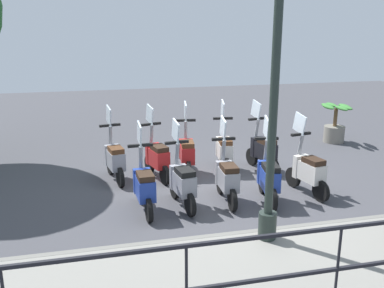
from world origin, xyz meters
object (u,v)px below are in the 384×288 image
at_px(scooter_near_1, 268,177).
at_px(scooter_far_1, 224,150).
at_px(potted_palm, 335,126).
at_px(scooter_far_3, 157,157).
at_px(lamp_post_near, 273,120).
at_px(scooter_near_0, 308,170).
at_px(scooter_near_2, 227,177).
at_px(scooter_far_0, 263,150).
at_px(scooter_far_2, 187,152).
at_px(scooter_near_4, 144,186).
at_px(scooter_near_3, 182,181).
at_px(scooter_far_4, 115,158).

xyz_separation_m(scooter_near_1, scooter_far_1, (1.86, 0.26, 0.00)).
relative_size(potted_palm, scooter_far_3, 0.69).
xyz_separation_m(lamp_post_near, scooter_near_0, (1.74, -1.56, -1.43)).
distance_m(scooter_near_2, scooter_far_0, 2.00).
bearing_deg(potted_palm, scooter_near_2, 128.17).
distance_m(potted_palm, scooter_near_2, 5.32).
distance_m(scooter_near_2, scooter_far_1, 1.78).
xyz_separation_m(lamp_post_near, scooter_far_2, (3.43, 0.43, -1.43)).
xyz_separation_m(scooter_near_4, scooter_far_1, (1.79, -2.01, 0.00)).
distance_m(potted_palm, scooter_near_1, 4.86).
bearing_deg(scooter_near_0, scooter_far_1, 22.84).
height_order(scooter_far_0, scooter_far_3, same).
xyz_separation_m(scooter_near_3, scooter_near_4, (-0.05, 0.68, 0.00)).
relative_size(scooter_near_1, scooter_far_3, 1.00).
xyz_separation_m(scooter_far_2, scooter_far_4, (-0.09, 1.56, 0.00)).
bearing_deg(scooter_far_2, scooter_far_4, 100.79).
bearing_deg(scooter_far_2, lamp_post_near, -165.51).
distance_m(scooter_far_3, scooter_far_4, 0.87).
bearing_deg(scooter_far_1, potted_palm, -58.04).
bearing_deg(scooter_near_4, potted_palm, -62.14).
height_order(scooter_near_2, scooter_near_3, same).
relative_size(scooter_near_3, scooter_far_4, 1.00).
bearing_deg(potted_palm, scooter_far_2, 109.24).
height_order(scooter_near_1, scooter_far_4, same).
distance_m(scooter_far_0, scooter_far_1, 0.86).
distance_m(scooter_near_1, scooter_near_4, 2.27).
relative_size(potted_palm, scooter_near_0, 0.69).
bearing_deg(scooter_near_0, scooter_near_3, 79.98).
relative_size(lamp_post_near, scooter_near_1, 2.60).
xyz_separation_m(scooter_near_0, scooter_near_3, (-0.04, 2.46, 0.00)).
bearing_deg(scooter_far_3, scooter_near_4, 149.34).
xyz_separation_m(lamp_post_near, scooter_near_1, (1.57, -0.68, -1.43)).
bearing_deg(lamp_post_near, scooter_far_0, -21.27).
height_order(scooter_far_2, scooter_far_4, same).
bearing_deg(scooter_near_1, scooter_far_4, 66.37).
relative_size(lamp_post_near, scooter_near_4, 2.60).
xyz_separation_m(scooter_far_1, scooter_far_4, (-0.10, 2.41, 0.00)).
bearing_deg(scooter_near_4, scooter_far_1, -51.02).
bearing_deg(scooter_near_1, potted_palm, -35.08).
bearing_deg(scooter_near_2, lamp_post_near, -175.32).
xyz_separation_m(scooter_far_0, scooter_far_1, (0.21, 0.83, 0.00)).
relative_size(scooter_far_1, scooter_far_2, 1.00).
xyz_separation_m(scooter_near_0, scooter_far_0, (1.49, 0.30, 0.00)).
relative_size(scooter_far_2, scooter_far_4, 1.00).
relative_size(scooter_near_4, scooter_far_1, 1.00).
height_order(scooter_far_1, scooter_far_4, same).
height_order(scooter_near_1, scooter_far_2, same).
distance_m(lamp_post_near, scooter_near_1, 2.23).
relative_size(scooter_near_4, scooter_far_2, 1.00).
distance_m(scooter_near_1, scooter_far_3, 2.45).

